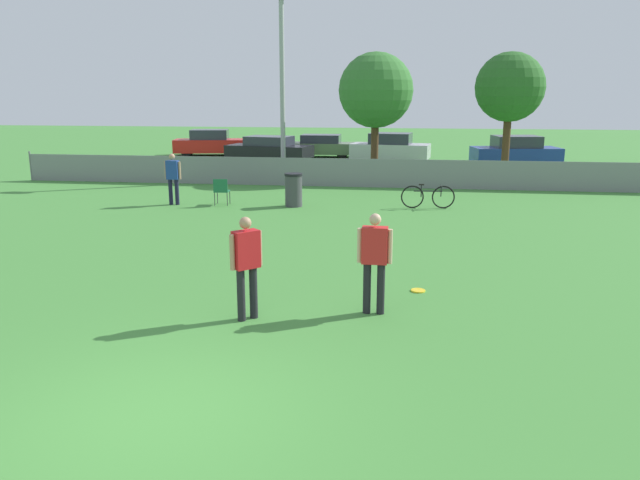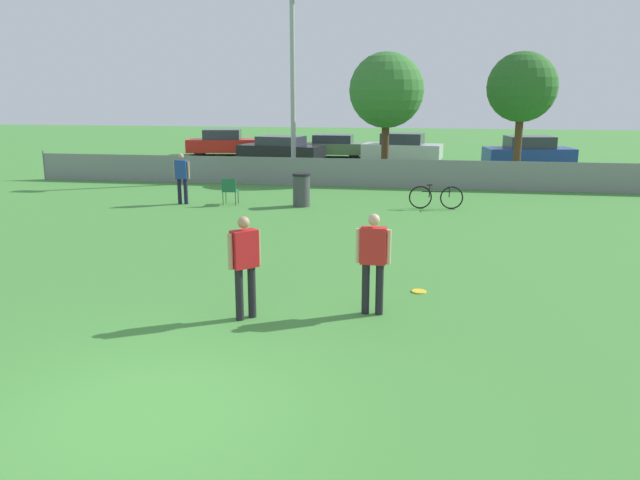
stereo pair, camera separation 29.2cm
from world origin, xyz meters
The scene contains 17 objects.
ground_plane centered at (0.00, 0.00, 0.00)m, with size 120.00×120.00×0.00m, color #428438.
fence_backline centered at (0.00, 18.00, 0.55)m, with size 25.73×0.07×1.21m.
light_pole centered at (-2.46, 19.86, 4.53)m, with size 0.90×0.36×7.59m.
tree_near_pole centered at (1.34, 20.63, 3.66)m, with size 3.11×3.11×5.24m.
tree_far_right centered at (6.88, 21.54, 3.78)m, with size 2.88×2.88×5.25m.
player_defender_red centered at (0.28, 3.22, 0.98)m, with size 0.45×0.45×1.69m.
player_thrower_red centered at (2.28, 3.78, 0.98)m, with size 0.57×0.23×1.69m.
spectator_in_blue centered at (-4.78, 13.24, 0.95)m, with size 0.55×0.23×1.66m.
frisbee_disc centered at (3.03, 5.07, 0.01)m, with size 0.27×0.27×0.03m.
folding_chair_sideline centered at (-3.21, 13.35, 0.51)m, with size 0.50×0.50×0.87m.
bicycle_sideline centered at (3.43, 13.72, 0.37)m, with size 1.69×0.44×0.77m.
trash_bin centered at (-0.85, 13.47, 0.54)m, with size 0.57×0.57×1.07m.
parked_car_red centered at (-8.73, 29.37, 0.71)m, with size 4.30×2.38×1.49m.
parked_car_dark centered at (-4.64, 26.90, 0.65)m, with size 4.77×2.69×1.32m.
parked_car_olive centered at (-2.17, 29.32, 0.63)m, with size 4.17×1.70×1.27m.
parked_car_silver centered at (1.81, 27.54, 0.71)m, with size 4.31×2.29×1.50m.
parked_car_blue centered at (8.01, 25.85, 0.73)m, with size 4.38×2.46×1.52m.
Camera 1 is at (2.77, -6.06, 3.57)m, focal length 35.00 mm.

